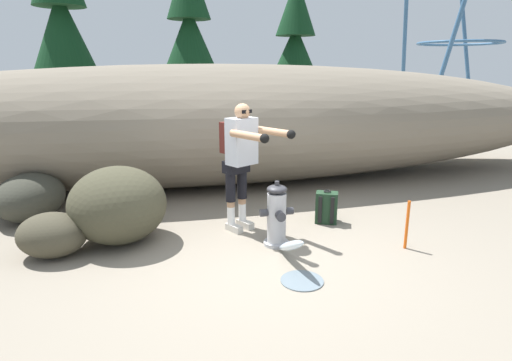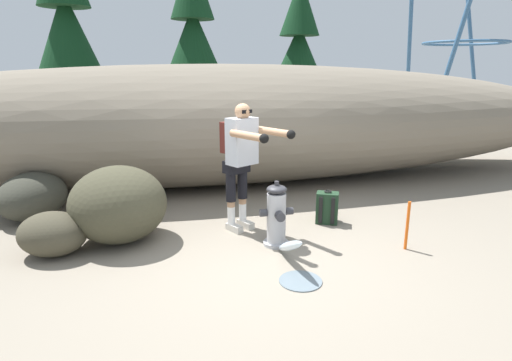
# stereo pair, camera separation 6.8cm
# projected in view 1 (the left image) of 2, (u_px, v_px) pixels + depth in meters

# --- Properties ---
(ground_plane) EXTENTS (56.00, 56.00, 0.04)m
(ground_plane) POSITION_uv_depth(u_px,v_px,m) (265.00, 261.00, 4.77)
(ground_plane) COLOR gray
(dirt_embankment) EXTENTS (15.44, 3.20, 2.18)m
(dirt_embankment) POSITION_uv_depth(u_px,v_px,m) (218.00, 124.00, 7.78)
(dirt_embankment) COLOR #756B5B
(dirt_embankment) RESTS_ON ground_plane
(fire_hydrant) EXTENTS (0.41, 0.36, 0.81)m
(fire_hydrant) POSITION_uv_depth(u_px,v_px,m) (277.00, 216.00, 5.07)
(fire_hydrant) COLOR #B2B2B7
(fire_hydrant) RESTS_ON ground_plane
(hydrant_water_jet) EXTENTS (0.44, 1.03, 0.49)m
(hydrant_water_jet) POSITION_uv_depth(u_px,v_px,m) (293.00, 253.00, 4.52)
(hydrant_water_jet) COLOR silver
(hydrant_water_jet) RESTS_ON ground_plane
(utility_worker) EXTENTS (0.82, 1.03, 1.69)m
(utility_worker) POSITION_uv_depth(u_px,v_px,m) (241.00, 152.00, 5.35)
(utility_worker) COLOR beige
(utility_worker) RESTS_ON ground_plane
(spare_backpack) EXTENTS (0.36, 0.35, 0.47)m
(spare_backpack) POSITION_uv_depth(u_px,v_px,m) (326.00, 208.00, 5.86)
(spare_backpack) COLOR #1E3823
(spare_backpack) RESTS_ON ground_plane
(boulder_large) EXTENTS (1.57, 1.57, 0.95)m
(boulder_large) POSITION_uv_depth(u_px,v_px,m) (118.00, 205.00, 5.15)
(boulder_large) COLOR #423F2E
(boulder_large) RESTS_ON ground_plane
(boulder_mid) EXTENTS (0.93, 0.83, 0.51)m
(boulder_mid) POSITION_uv_depth(u_px,v_px,m) (52.00, 235.00, 4.79)
(boulder_mid) COLOR #433E2F
(boulder_mid) RESTS_ON ground_plane
(boulder_small) EXTENTS (1.20, 1.31, 0.68)m
(boulder_small) POSITION_uv_depth(u_px,v_px,m) (30.00, 197.00, 5.92)
(boulder_small) COLOR #37372E
(boulder_small) RESTS_ON ground_plane
(pine_tree_far_left) EXTENTS (2.13, 2.13, 5.95)m
(pine_tree_far_left) POSITION_uv_depth(u_px,v_px,m) (61.00, 22.00, 11.30)
(pine_tree_far_left) COLOR #47331E
(pine_tree_far_left) RESTS_ON ground_plane
(pine_tree_left) EXTENTS (1.82, 1.82, 5.15)m
(pine_tree_left) POSITION_uv_depth(u_px,v_px,m) (190.00, 31.00, 11.40)
(pine_tree_left) COLOR #47331E
(pine_tree_left) RESTS_ON ground_plane
(pine_tree_center) EXTENTS (1.99, 1.99, 4.92)m
(pine_tree_center) POSITION_uv_depth(u_px,v_px,m) (295.00, 46.00, 13.60)
(pine_tree_center) COLOR #47331E
(pine_tree_center) RESTS_ON ground_plane
(survey_stake) EXTENTS (0.04, 0.04, 0.60)m
(survey_stake) POSITION_uv_depth(u_px,v_px,m) (407.00, 225.00, 4.98)
(survey_stake) COLOR #E55914
(survey_stake) RESTS_ON ground_plane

